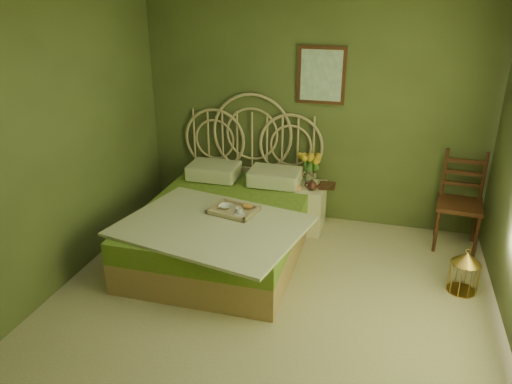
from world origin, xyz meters
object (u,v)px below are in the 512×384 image
(bed, at_px, (226,222))
(nightstand, at_px, (303,200))
(birdcage, at_px, (464,273))
(chair, at_px, (460,195))

(bed, distance_m, nightstand, 1.03)
(bed, bearing_deg, birdcage, -4.31)
(birdcage, bearing_deg, bed, 175.69)
(nightstand, xyz_separation_m, chair, (1.70, 0.07, 0.23))
(birdcage, bearing_deg, chair, 90.00)
(bed, xyz_separation_m, birdcage, (2.41, -0.18, -0.13))
(chair, relative_size, birdcage, 2.57)
(bed, relative_size, nightstand, 2.49)
(bed, relative_size, birdcage, 5.90)
(nightstand, bearing_deg, bed, -133.30)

